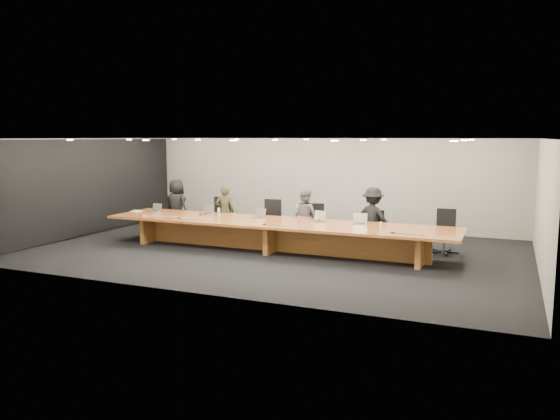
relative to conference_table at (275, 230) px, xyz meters
The scene contains 29 objects.
ground 0.52m from the conference_table, ahead, with size 12.00×12.00×0.00m, color black.
back_wall 4.10m from the conference_table, 90.00° to the left, with size 12.00×0.02×2.80m, color #BDB8AC.
left_wall_panel 6.00m from the conference_table, behind, with size 0.08×7.84×2.74m, color black.
conference_table is the anchor object (origin of this frame).
chair_far_left 4.17m from the conference_table, 161.82° to the left, with size 0.55×0.55×1.08m, color black, non-canonical shape.
chair_left 2.51m from the conference_table, 151.72° to the left, with size 0.59×0.59×1.16m, color black, non-canonical shape.
chair_mid_left 1.37m from the conference_table, 119.60° to the left, with size 0.59×0.59×1.15m, color black, non-canonical shape.
chair_mid_right 1.44m from the conference_table, 65.62° to the left, with size 0.55×0.55×1.08m, color black, non-canonical shape.
chair_right 2.52m from the conference_table, 27.94° to the left, with size 0.51×0.51×1.01m, color black, non-canonical shape.
chair_far_right 4.16m from the conference_table, 18.89° to the left, with size 0.56×0.56×1.11m, color black, non-canonical shape.
person_a 3.93m from the conference_table, 161.85° to the left, with size 0.79×0.51×1.61m, color black.
person_b 2.44m from the conference_table, 149.76° to the left, with size 0.54×0.35×1.47m, color #302E1A.
person_c 1.22m from the conference_table, 72.39° to the left, with size 0.71×0.56×1.47m, color #5F5F62.
person_d 2.50m from the conference_table, 28.32° to the left, with size 1.02×0.59×1.58m, color black.
laptop_a 3.84m from the conference_table, behind, with size 0.30×0.22×0.24m, color tan, non-canonical shape.
laptop_b 2.29m from the conference_table, behind, with size 0.34×0.25×0.27m, color tan, non-canonical shape.
laptop_c 0.82m from the conference_table, 152.30° to the left, with size 0.33×0.24×0.26m, color tan, non-canonical shape.
laptop_d 1.10m from the conference_table, 20.46° to the left, with size 0.35×0.26×0.28m, color tan, non-canonical shape.
laptop_e 2.12m from the conference_table, 10.85° to the left, with size 0.34×0.25×0.27m, color #C1B694, non-canonical shape.
water_bottle 1.73m from the conference_table, behind, with size 0.07×0.07×0.23m, color #B2C2BC.
amber_mug 2.20m from the conference_table, behind, with size 0.08×0.08×0.10m, color brown.
paper_cup_near 1.06m from the conference_table, 23.64° to the left, with size 0.08×0.08×0.10m, color white.
paper_cup_far 2.62m from the conference_table, ahead, with size 0.08×0.08×0.09m, color silver.
notepad 4.36m from the conference_table, behind, with size 0.28×0.22×0.02m, color silver.
lime_gadget 4.38m from the conference_table, behind, with size 0.16×0.09×0.02m, color #67CB36.
av_box 3.72m from the conference_table, behind, with size 0.21×0.16×0.03m, color #B3B3B8.
mic_left 2.56m from the conference_table, 169.37° to the right, with size 0.12×0.12×0.03m, color black.
mic_center 0.62m from the conference_table, 93.63° to the right, with size 0.12×0.12×0.03m, color black.
mic_right 3.08m from the conference_table, ahead, with size 0.13×0.13×0.03m, color black.
Camera 1 is at (5.36, -12.32, 2.84)m, focal length 35.00 mm.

